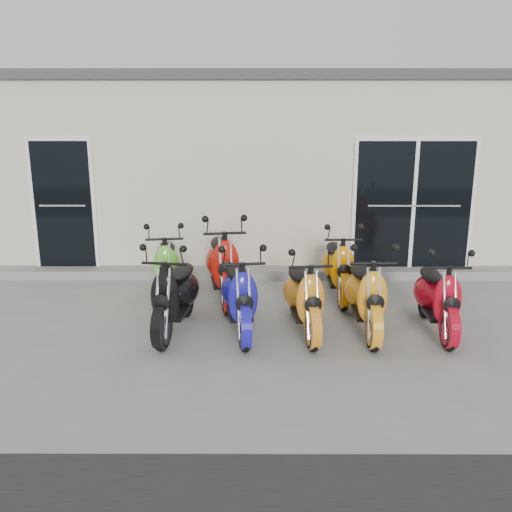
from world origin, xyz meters
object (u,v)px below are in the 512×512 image
object	(u,v)px
scooter_front_blue	(239,285)
scooter_back_yellow	(338,259)
scooter_front_orange_a	(304,287)
scooter_front_orange_b	(366,285)
scooter_front_red	(438,288)
scooter_front_black	(175,285)
scooter_back_red	(223,255)
scooter_back_green	(166,258)

from	to	relation	value
scooter_front_blue	scooter_back_yellow	distance (m)	1.96
scooter_front_orange_a	scooter_front_orange_b	bearing A→B (deg)	-4.72
scooter_front_orange_b	scooter_front_red	xyz separation A→B (m)	(0.91, -0.01, -0.04)
scooter_front_black	scooter_front_blue	bearing A→B (deg)	6.60
scooter_front_red	scooter_back_red	size ratio (longest dim) A/B	0.87
scooter_front_orange_b	scooter_back_green	bearing A→B (deg)	154.04
scooter_front_red	scooter_back_yellow	size ratio (longest dim) A/B	0.98
scooter_front_blue	scooter_front_orange_b	distance (m)	1.59
scooter_front_blue	scooter_back_red	world-z (taller)	scooter_back_red
scooter_front_black	scooter_front_orange_b	world-z (taller)	scooter_front_orange_b
scooter_front_black	scooter_front_red	size ratio (longest dim) A/B	1.05
scooter_front_orange_b	scooter_front_blue	bearing A→B (deg)	-179.46
scooter_front_black	scooter_front_blue	world-z (taller)	same
scooter_front_orange_a	scooter_back_yellow	bearing A→B (deg)	58.73
scooter_front_black	scooter_front_orange_a	xyz separation A→B (m)	(1.63, -0.03, -0.02)
scooter_back_red	scooter_back_green	bearing A→B (deg)	164.97
scooter_front_orange_b	scooter_front_orange_a	bearing A→B (deg)	-177.98
scooter_front_blue	scooter_back_red	bearing A→B (deg)	95.30
scooter_back_yellow	scooter_front_black	bearing A→B (deg)	-150.12
scooter_front_orange_b	scooter_back_red	xyz separation A→B (m)	(-1.88, 1.22, 0.05)
scooter_front_blue	scooter_back_green	distance (m)	1.75
scooter_front_blue	scooter_front_red	distance (m)	2.50
scooter_front_blue	scooter_back_red	size ratio (longest dim) A/B	0.91
scooter_front_blue	scooter_front_orange_b	bearing A→B (deg)	-7.04
scooter_front_red	scooter_front_orange_a	bearing A→B (deg)	-178.29
scooter_front_black	scooter_front_blue	distance (m)	0.82
scooter_front_orange_b	scooter_back_green	xyz separation A→B (m)	(-2.72, 1.32, -0.02)
scooter_back_green	scooter_back_yellow	size ratio (longest dim) A/B	1.01
scooter_front_blue	scooter_back_yellow	size ratio (longest dim) A/B	1.03
scooter_back_red	scooter_front_orange_b	bearing A→B (deg)	-41.52
scooter_front_blue	scooter_front_black	bearing A→B (deg)	171.12
scooter_front_red	scooter_front_black	bearing A→B (deg)	-179.08
scooter_back_red	scooter_back_yellow	xyz separation A→B (m)	(1.71, 0.10, -0.08)
scooter_front_black	scooter_front_red	bearing A→B (deg)	7.62
scooter_front_orange_a	scooter_back_red	distance (m)	1.66
scooter_front_orange_a	scooter_back_yellow	size ratio (longest dim) A/B	1.00
scooter_back_red	scooter_front_red	bearing A→B (deg)	-32.35
scooter_front_red	scooter_back_green	bearing A→B (deg)	160.97
scooter_front_red	scooter_back_green	distance (m)	3.86
scooter_back_yellow	scooter_back_red	bearing A→B (deg)	-177.22
scooter_front_red	scooter_back_yellow	distance (m)	1.71
scooter_back_yellow	scooter_front_orange_a	bearing A→B (deg)	-115.20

